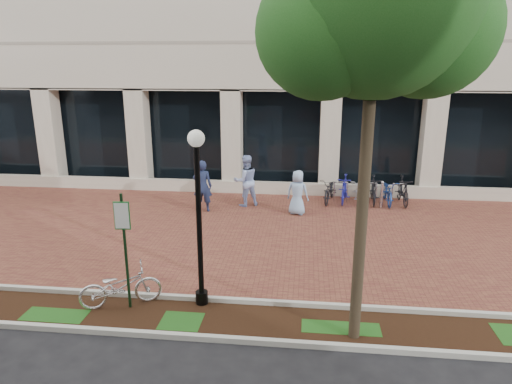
# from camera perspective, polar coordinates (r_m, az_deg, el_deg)

# --- Properties ---
(ground) EXTENTS (120.00, 120.00, 0.00)m
(ground) POSITION_cam_1_polar(r_m,az_deg,el_deg) (14.67, 1.79, -5.12)
(ground) COLOR black
(ground) RESTS_ON ground
(brick_plaza) EXTENTS (40.00, 9.00, 0.01)m
(brick_plaza) POSITION_cam_1_polar(r_m,az_deg,el_deg) (14.67, 1.79, -5.10)
(brick_plaza) COLOR brown
(brick_plaza) RESTS_ON ground
(planting_strip) EXTENTS (40.00, 1.50, 0.01)m
(planting_strip) POSITION_cam_1_polar(r_m,az_deg,el_deg) (9.98, -0.75, -15.93)
(planting_strip) COLOR black
(planting_strip) RESTS_ON ground
(curb_plaza_side) EXTENTS (40.00, 0.12, 0.12)m
(curb_plaza_side) POSITION_cam_1_polar(r_m,az_deg,el_deg) (10.59, -0.23, -13.55)
(curb_plaza_side) COLOR beige
(curb_plaza_side) RESTS_ON ground
(curb_street_side) EXTENTS (40.00, 0.12, 0.12)m
(curb_street_side) POSITION_cam_1_polar(r_m,az_deg,el_deg) (9.32, -1.34, -18.07)
(curb_street_side) COLOR beige
(curb_street_side) RESTS_ON ground
(parking_sign) EXTENTS (0.34, 0.07, 2.65)m
(parking_sign) POSITION_cam_1_polar(r_m,az_deg,el_deg) (10.15, -16.14, -5.52)
(parking_sign) COLOR #133419
(parking_sign) RESTS_ON ground
(lamppost) EXTENTS (0.36, 0.36, 3.95)m
(lamppost) POSITION_cam_1_polar(r_m,az_deg,el_deg) (9.81, -7.18, -2.20)
(lamppost) COLOR black
(lamppost) RESTS_ON ground
(street_tree) EXTENTS (4.09, 3.41, 8.04)m
(street_tree) POSITION_cam_1_polar(r_m,az_deg,el_deg) (8.27, 15.12, 21.29)
(street_tree) COLOR #463B28
(street_tree) RESTS_ON ground
(locked_bicycle) EXTENTS (1.89, 1.31, 0.94)m
(locked_bicycle) POSITION_cam_1_polar(r_m,az_deg,el_deg) (10.78, -16.57, -11.21)
(locked_bicycle) COLOR silver
(locked_bicycle) RESTS_ON ground
(pedestrian_left) EXTENTS (0.71, 0.49, 1.90)m
(pedestrian_left) POSITION_cam_1_polar(r_m,az_deg,el_deg) (16.61, -6.71, 0.75)
(pedestrian_left) COLOR #1C2647
(pedestrian_left) RESTS_ON ground
(pedestrian_mid) EXTENTS (1.18, 1.09, 1.95)m
(pedestrian_mid) POSITION_cam_1_polar(r_m,az_deg,el_deg) (17.13, -1.29, 1.42)
(pedestrian_mid) COLOR #9AB1E6
(pedestrian_mid) RESTS_ON ground
(pedestrian_right) EXTENTS (0.90, 0.70, 1.62)m
(pedestrian_right) POSITION_cam_1_polar(r_m,az_deg,el_deg) (16.24, 5.21, -0.07)
(pedestrian_right) COLOR #96B9E0
(pedestrian_right) RESTS_ON ground
(bollard) EXTENTS (0.12, 0.12, 1.05)m
(bollard) POSITION_cam_1_polar(r_m,az_deg,el_deg) (17.58, 15.43, -0.28)
(bollard) COLOR silver
(bollard) RESTS_ON ground
(bike_rack_cluster) EXTENTS (3.54, 1.91, 1.06)m
(bike_rack_cluster) POSITION_cam_1_polar(r_m,az_deg,el_deg) (18.09, 13.52, 0.21)
(bike_rack_cluster) COLOR black
(bike_rack_cluster) RESTS_ON ground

